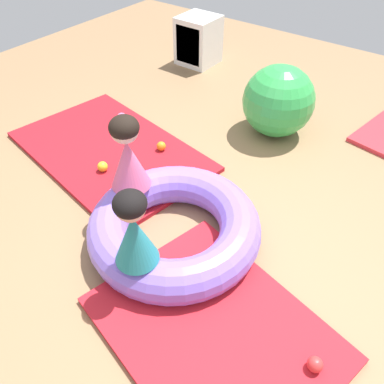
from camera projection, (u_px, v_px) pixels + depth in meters
The scene contains 13 objects.
ground_plane at pixel (196, 234), 2.81m from camera, with size 8.00×8.00×0.00m, color #93704C.
gym_mat_center_rear at pixel (110, 151), 3.52m from camera, with size 1.78×1.11×0.04m, color #B21923.
gym_mat_far_left at pixel (214, 329), 2.24m from camera, with size 1.33×1.02×0.04m, color red.
inflatable_cushion at pixel (174, 227), 2.66m from camera, with size 1.18×1.18×0.28m, color #8466E0.
child_in_pink at pixel (128, 154), 2.61m from camera, with size 0.30×0.30×0.55m.
child_in_teal at pixel (133, 229), 2.13m from camera, with size 0.36×0.36×0.51m.
play_ball_orange at pixel (161, 146), 3.47m from camera, with size 0.08×0.08×0.08m, color orange.
play_ball_yellow at pixel (103, 167), 3.25m from camera, with size 0.09×0.09×0.09m, color yellow.
play_ball_red at pixel (315, 364), 2.02m from camera, with size 0.08×0.08×0.08m, color red.
play_ball_pink at pixel (122, 118), 3.82m from camera, with size 0.10×0.10×0.10m, color pink.
play_ball_green at pixel (156, 190), 3.04m from camera, with size 0.08×0.08×0.08m, color green.
exercise_ball_large at pixel (278, 101), 3.57m from camera, with size 0.66×0.66×0.66m, color green.
storage_cube at pixel (197, 41), 4.78m from camera, with size 0.44×0.44×0.56m.
Camera 1 is at (1.11, -1.53, 2.10)m, focal length 36.68 mm.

